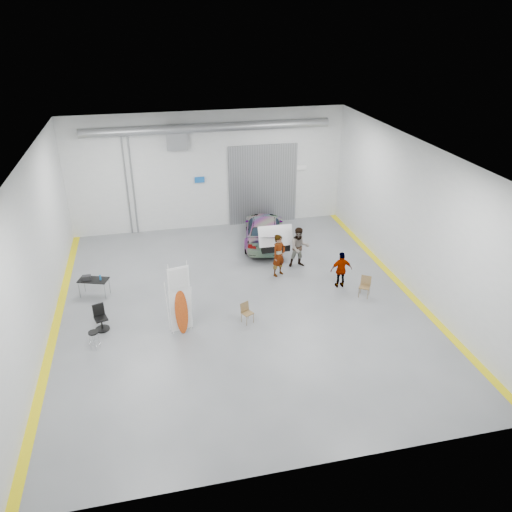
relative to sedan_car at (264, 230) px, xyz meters
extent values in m
plane|color=slate|center=(-2.26, -5.37, -0.67)|extent=(16.00, 16.00, 0.00)
cube|color=silver|center=(-9.26, -5.37, 2.33)|extent=(0.02, 16.00, 6.00)
cube|color=silver|center=(4.74, -5.37, 2.33)|extent=(0.02, 16.00, 6.00)
cube|color=silver|center=(-2.26, 2.63, 2.33)|extent=(14.00, 0.02, 6.00)
cube|color=silver|center=(-2.26, -13.37, 2.33)|extent=(14.00, 0.02, 6.00)
cube|color=white|center=(-2.26, -5.37, 5.33)|extent=(14.00, 16.00, 0.02)
cube|color=gray|center=(0.54, 2.55, 1.43)|extent=(3.60, 0.12, 4.20)
cube|color=gray|center=(-3.76, 2.55, 4.13)|extent=(1.00, 0.50, 1.20)
cylinder|color=gray|center=(-2.26, 2.03, 4.63)|extent=(11.90, 0.44, 0.44)
cube|color=#1557AD|center=(-2.76, 2.55, 1.93)|extent=(0.50, 0.04, 0.30)
cube|color=white|center=(2.54, 2.55, 2.23)|extent=(0.70, 0.04, 0.25)
cylinder|color=gray|center=(-6.06, 2.55, 1.83)|extent=(0.08, 0.08, 5.00)
cylinder|color=gray|center=(-6.36, 2.55, 1.83)|extent=(0.08, 0.08, 5.00)
cube|color=yellow|center=(-9.11, -5.37, -0.66)|extent=(0.30, 16.00, 0.01)
cube|color=yellow|center=(4.59, -5.37, -0.66)|extent=(0.30, 16.00, 0.01)
imported|color=silver|center=(0.00, 0.00, 0.00)|extent=(2.89, 4.92, 1.34)
imported|color=#7E6344|center=(-0.17, -3.41, 0.27)|extent=(0.82, 0.74, 1.88)
imported|color=slate|center=(0.93, -2.82, 0.26)|extent=(0.94, 0.74, 1.85)
imported|color=#A16935|center=(2.07, -4.96, 0.12)|extent=(0.92, 0.41, 1.57)
cube|color=white|center=(-4.66, -6.77, 0.26)|extent=(0.77, 0.19, 1.66)
ellipsoid|color=orange|center=(-4.66, -6.84, 0.21)|extent=(0.50, 0.31, 1.76)
cube|color=white|center=(-4.66, -6.79, 1.50)|extent=(0.75, 0.19, 0.88)
cylinder|color=white|center=(-4.98, -6.77, 0.72)|extent=(0.02, 0.02, 2.77)
cylinder|color=white|center=(-4.34, -6.77, 0.72)|extent=(0.02, 0.02, 2.77)
cube|color=brown|center=(-2.23, -6.70, -0.27)|extent=(0.49, 0.48, 0.04)
cube|color=brown|center=(-2.23, -6.54, -0.07)|extent=(0.36, 0.23, 0.35)
cube|color=brown|center=(2.71, -5.92, -0.23)|extent=(0.55, 0.55, 0.04)
cube|color=brown|center=(2.71, -5.73, -0.01)|extent=(0.38, 0.30, 0.39)
cylinder|color=black|center=(-7.59, -7.12, -0.01)|extent=(0.33, 0.33, 0.05)
torus|color=silver|center=(-7.59, -7.12, -0.45)|extent=(0.35, 0.35, 0.02)
cylinder|color=gray|center=(-8.34, -3.71, -0.32)|extent=(0.03, 0.03, 0.69)
cylinder|color=gray|center=(-7.29, -3.71, -0.32)|extent=(0.03, 0.03, 0.69)
cylinder|color=gray|center=(-8.34, -3.23, -0.32)|extent=(0.03, 0.03, 0.69)
cylinder|color=gray|center=(-7.29, -3.23, -0.32)|extent=(0.03, 0.03, 0.69)
cube|color=black|center=(-7.81, -3.47, 0.04)|extent=(1.28, 0.92, 0.04)
cylinder|color=#1B65A7|center=(-7.53, -3.57, 0.17)|extent=(0.08, 0.08, 0.21)
cube|color=black|center=(-8.05, -3.42, 0.15)|extent=(0.34, 0.21, 0.17)
cylinder|color=black|center=(-7.42, -6.02, -0.63)|extent=(0.51, 0.51, 0.04)
cylinder|color=black|center=(-7.42, -6.02, -0.41)|extent=(0.05, 0.05, 0.44)
cube|color=black|center=(-7.42, -6.02, -0.19)|extent=(0.53, 0.53, 0.06)
cube|color=black|center=(-7.42, -5.82, 0.08)|extent=(0.40, 0.18, 0.46)
cube|color=silver|center=(0.00, -2.05, 0.69)|extent=(1.56, 0.95, 0.04)
camera|label=1|loc=(-5.29, -21.76, 9.73)|focal=35.00mm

